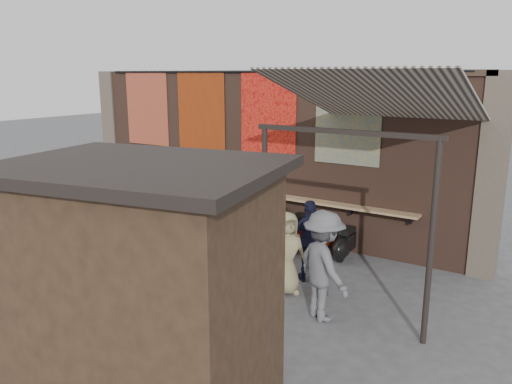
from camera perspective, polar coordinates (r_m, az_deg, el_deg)
ground at (r=10.73m, az=-7.06°, el=-8.24°), size 70.00×70.00×0.00m
brick_wall at (r=12.32m, az=0.68°, el=4.35°), size 10.00×0.40×4.00m
pier_left at (r=15.67m, az=-15.79°, el=5.79°), size 0.50×0.50×4.00m
pier_right at (r=10.59m, az=25.34°, el=1.56°), size 0.50×0.50×4.00m
eating_counter at (r=12.19m, az=-0.25°, el=-0.06°), size 8.00×0.32×0.05m
shelf_box at (r=12.88m, az=-5.23°, el=1.26°), size 0.58×0.30×0.23m
tapestry_redgold at (r=14.27m, az=-12.34°, el=9.32°), size 1.50×0.02×2.00m
tapestry_sun at (r=13.01m, az=-6.29°, el=9.18°), size 1.50×0.02×2.00m
tapestry_orange at (r=11.86m, az=1.37°, el=8.86°), size 1.50×0.02×2.00m
tapestry_multi at (r=10.97m, az=10.44°, el=8.28°), size 1.50×0.02×2.00m
hang_rail at (r=11.98m, az=0.11°, el=13.60°), size 9.50×0.06×0.06m
scooter_stool_0 at (r=13.86m, az=-11.11°, el=-1.80°), size 0.35×0.77×0.73m
scooter_stool_1 at (r=13.42m, az=-9.05°, el=-2.23°), size 0.34×0.76×0.72m
scooter_stool_2 at (r=13.02m, az=-7.17°, el=-2.49°), size 0.38×0.84×0.80m
scooter_stool_3 at (r=12.67m, az=-5.08°, el=-3.10°), size 0.33×0.74×0.70m
scooter_stool_4 at (r=12.35m, az=-3.10°, el=-3.34°), size 0.37×0.81×0.77m
scooter_stool_5 at (r=12.07m, az=-0.59°, el=-3.57°), size 0.39×0.87×0.83m
scooter_stool_6 at (r=11.72m, az=2.01°, el=-4.09°), size 0.40×0.88×0.84m
scooter_stool_7 at (r=11.46m, az=4.64°, el=-4.65°), size 0.37×0.83×0.79m
scooter_stool_8 at (r=11.18m, az=7.37°, el=-5.33°), size 0.35×0.77×0.74m
scooter_stool_9 at (r=11.02m, az=10.14°, el=-5.87°), size 0.32×0.72×0.68m
diner_left at (r=12.93m, az=-11.10°, el=-0.71°), size 0.64×0.45×1.68m
diner_right at (r=12.55m, az=-4.77°, el=-1.39°), size 0.83×0.71×1.49m
shopper_navy at (r=9.67m, az=6.22°, el=-5.58°), size 0.95×0.94×1.61m
shopper_grey at (r=8.19m, az=7.70°, el=-8.36°), size 1.37×1.20×1.83m
shopper_tan at (r=9.10m, az=3.47°, el=-6.99°), size 0.84×0.90×1.54m
market_stall at (r=5.92m, az=-12.56°, el=-11.77°), size 3.00×2.46×2.89m
stall_roof at (r=5.47m, az=-13.36°, el=2.70°), size 3.37×2.82×0.12m
stall_sign at (r=6.51m, az=-7.76°, el=-3.11°), size 1.19×0.26×0.50m
stall_shelf at (r=6.88m, az=-7.49°, el=-11.47°), size 2.20×0.51×0.06m
awning_canvas at (r=9.04m, az=13.88°, el=10.56°), size 3.20×3.28×0.97m
awning_ledger at (r=10.55m, az=16.88°, el=12.91°), size 3.30×0.08×0.12m
awning_header at (r=7.67m, az=10.03°, el=6.79°), size 3.00×0.08×0.08m
awning_post_left at (r=8.60m, az=0.97°, el=-2.72°), size 0.09×0.09×3.10m
awning_post_right at (r=7.59m, az=19.39°, el=-5.71°), size 0.09×0.09×3.10m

